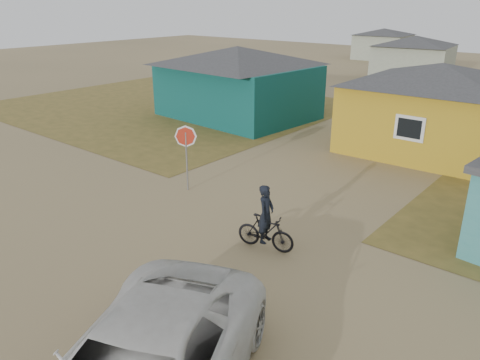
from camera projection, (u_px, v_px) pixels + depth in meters
name	position (u px, v px, depth m)	size (l,w,h in m)	color
ground	(159.00, 252.00, 12.69)	(120.00, 120.00, 0.00)	#968056
grass_nw	(168.00, 105.00, 30.36)	(20.00, 18.00, 0.00)	olive
house_teal	(238.00, 81.00, 26.71)	(8.93, 7.08, 4.00)	#0B3F3C
house_yellow	(436.00, 107.00, 20.54)	(7.72, 6.76, 3.90)	gold
house_pale_west	(413.00, 57.00, 40.02)	(7.04, 6.15, 3.60)	#99A08A
house_pale_north	(383.00, 43.00, 53.44)	(6.28, 5.81, 3.40)	#99A08A
stop_sign	(186.00, 143.00, 16.24)	(0.76, 0.25, 2.38)	gray
cyclist	(266.00, 226.00, 12.63)	(1.71, 0.81, 1.86)	black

